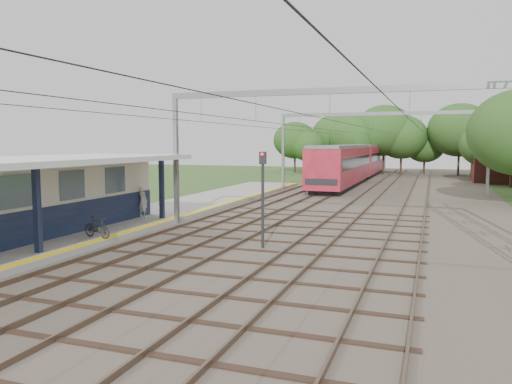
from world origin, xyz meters
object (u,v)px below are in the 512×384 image
at_px(train, 357,161).
at_px(signal_post, 263,190).
at_px(person, 143,201).
at_px(bicycle, 97,227).

xyz_separation_m(train, signal_post, (1.85, -39.20, 0.23)).
height_order(person, train, train).
relative_size(bicycle, train, 0.04).
relative_size(train, signal_post, 9.54).
bearing_deg(signal_post, person, 146.76).
bearing_deg(person, signal_post, 165.66).
relative_size(bicycle, signal_post, 0.38).
bearing_deg(bicycle, person, 26.38).
relative_size(person, signal_post, 0.43).
bearing_deg(train, person, -100.73).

